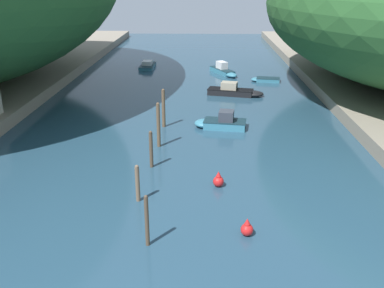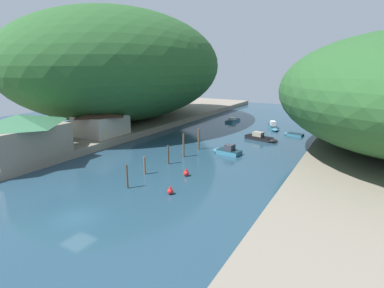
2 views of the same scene
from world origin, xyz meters
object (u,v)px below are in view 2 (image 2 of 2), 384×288
(boathouse_shed, at_px, (101,122))
(person_on_quay, at_px, (106,134))
(boat_moored_right, at_px, (273,127))
(boat_mid_channel, at_px, (226,151))
(waterfront_building, at_px, (21,135))
(channel_buoy_near, at_px, (170,191))
(boat_navy_launch, at_px, (262,138))
(boat_cabin_cruiser, at_px, (293,134))
(boat_red_skiff, at_px, (234,120))
(channel_buoy_far, at_px, (186,173))

(boathouse_shed, xyz_separation_m, person_on_quay, (3.52, -2.42, -1.47))
(boathouse_shed, bearing_deg, boat_moored_right, 47.06)
(boat_mid_channel, bearing_deg, waterfront_building, 137.84)
(channel_buoy_near, bearing_deg, boathouse_shed, 150.76)
(boat_moored_right, distance_m, channel_buoy_near, 40.46)
(boat_navy_launch, relative_size, channel_buoy_near, 6.61)
(boat_cabin_cruiser, bearing_deg, boat_mid_channel, 170.25)
(channel_buoy_near, bearing_deg, boat_navy_launch, 87.39)
(boat_red_skiff, bearing_deg, channel_buoy_far, -75.10)
(boathouse_shed, xyz_separation_m, boat_mid_channel, (23.58, 3.75, -3.16))
(channel_buoy_far, relative_size, person_on_quay, 0.64)
(boat_moored_right, xyz_separation_m, channel_buoy_near, (-0.42, -40.46, -0.10))
(boat_cabin_cruiser, distance_m, channel_buoy_far, 31.28)
(boat_moored_right, relative_size, boat_cabin_cruiser, 1.61)
(person_on_quay, bearing_deg, boat_navy_launch, -39.49)
(boathouse_shed, bearing_deg, boat_navy_launch, 30.69)
(boathouse_shed, bearing_deg, boat_cabin_cruiser, 36.78)
(boat_red_skiff, height_order, boat_mid_channel, boat_mid_channel)
(boat_cabin_cruiser, bearing_deg, boat_navy_launch, 158.57)
(boat_cabin_cruiser, bearing_deg, boat_red_skiff, 70.66)
(boat_navy_launch, height_order, boat_red_skiff, boat_navy_launch)
(boat_cabin_cruiser, bearing_deg, channel_buoy_far, 176.52)
(boat_moored_right, bearing_deg, channel_buoy_far, 61.69)
(boat_moored_right, bearing_deg, boat_mid_channel, 61.34)
(boat_cabin_cruiser, distance_m, channel_buoy_near, 36.60)
(waterfront_building, relative_size, boathouse_shed, 1.37)
(channel_buoy_near, distance_m, person_on_quay, 23.86)
(channel_buoy_far, distance_m, person_on_quay, 20.45)
(waterfront_building, height_order, boat_red_skiff, waterfront_building)
(boat_navy_launch, relative_size, boat_moored_right, 1.06)
(boat_red_skiff, bearing_deg, boat_cabin_cruiser, -27.43)
(channel_buoy_near, height_order, person_on_quay, person_on_quay)
(boat_red_skiff, height_order, channel_buoy_near, boat_red_skiff)
(person_on_quay, bearing_deg, boat_moored_right, -24.23)
(boat_cabin_cruiser, distance_m, boat_mid_channel, 19.81)
(boat_mid_channel, bearing_deg, person_on_quay, 115.24)
(boat_navy_launch, distance_m, channel_buoy_far, 23.49)
(waterfront_building, distance_m, boat_mid_channel, 30.18)
(boat_moored_right, relative_size, person_on_quay, 3.77)
(channel_buoy_far, bearing_deg, boat_mid_channel, 87.74)
(boat_red_skiff, distance_m, boat_mid_channel, 29.54)
(boat_red_skiff, xyz_separation_m, boat_cabin_cruiser, (16.54, -9.06, -0.10))
(boat_cabin_cruiser, bearing_deg, boat_moored_right, 59.71)
(boat_moored_right, relative_size, channel_buoy_near, 6.25)
(channel_buoy_far, xyz_separation_m, person_on_quay, (-19.59, 5.61, 1.77))
(boat_moored_right, height_order, channel_buoy_far, boat_moored_right)
(waterfront_building, height_order, boat_navy_launch, waterfront_building)
(boat_navy_launch, distance_m, boat_cabin_cruiser, 8.34)
(boat_navy_launch, xyz_separation_m, person_on_quay, (-22.27, -17.73, 1.72))
(boat_mid_channel, distance_m, channel_buoy_far, 11.79)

